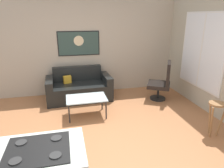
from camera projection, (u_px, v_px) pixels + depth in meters
ground at (101, 137)px, 3.81m from camera, size 6.40×6.40×0.04m
back_wall at (84, 44)px, 5.59m from camera, size 6.40×0.05×2.80m
right_wall at (222, 53)px, 4.20m from camera, size 0.05×6.40×2.80m
couch at (79, 89)px, 5.43m from camera, size 1.70×0.90×0.83m
coffee_table at (86, 99)px, 4.45m from camera, size 0.87×0.58×0.44m
armchair at (162, 82)px, 5.30m from camera, size 0.78×0.79×1.03m
bar_stool at (216, 112)px, 3.67m from camera, size 0.33×0.32×0.66m
wall_painting at (79, 43)px, 5.51m from camera, size 1.13×0.03×0.66m
window at (202, 51)px, 4.76m from camera, size 0.03×1.55×1.77m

